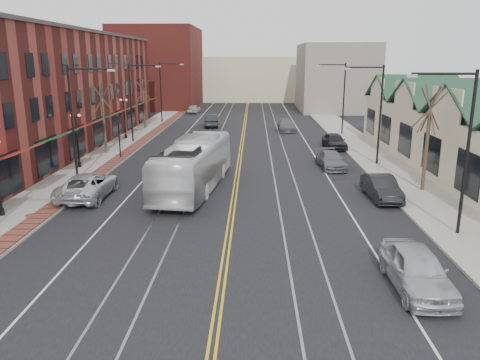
# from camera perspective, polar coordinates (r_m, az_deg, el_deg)

# --- Properties ---
(ground) EXTENTS (160.00, 160.00, 0.00)m
(ground) POSITION_cam_1_polar(r_m,az_deg,el_deg) (18.54, -2.35, -13.16)
(ground) COLOR black
(ground) RESTS_ON ground
(sidewalk_left) EXTENTS (4.00, 120.00, 0.15)m
(sidewalk_left) POSITION_cam_1_polar(r_m,az_deg,el_deg) (39.62, -17.85, 1.42)
(sidewalk_left) COLOR gray
(sidewalk_left) RESTS_ON ground
(sidewalk_right) EXTENTS (4.00, 120.00, 0.15)m
(sidewalk_right) POSITION_cam_1_polar(r_m,az_deg,el_deg) (38.88, 17.74, 1.18)
(sidewalk_right) COLOR gray
(sidewalk_right) RESTS_ON ground
(building_left) EXTENTS (10.00, 50.00, 11.00)m
(building_left) POSITION_cam_1_polar(r_m,az_deg,el_deg) (47.95, -23.62, 9.66)
(building_left) COLOR maroon
(building_left) RESTS_ON ground
(building_right) EXTENTS (8.00, 36.00, 4.60)m
(building_right) POSITION_cam_1_polar(r_m,az_deg,el_deg) (40.54, 26.18, 4.12)
(building_right) COLOR beige
(building_right) RESTS_ON ground
(backdrop_left) EXTENTS (14.00, 18.00, 14.00)m
(backdrop_left) POSITION_cam_1_polar(r_m,az_deg,el_deg) (88.08, -9.85, 13.33)
(backdrop_left) COLOR maroon
(backdrop_left) RESTS_ON ground
(backdrop_mid) EXTENTS (22.00, 14.00, 9.00)m
(backdrop_mid) POSITION_cam_1_polar(r_m,az_deg,el_deg) (101.45, 1.02, 12.27)
(backdrop_mid) COLOR beige
(backdrop_mid) RESTS_ON ground
(backdrop_right) EXTENTS (12.00, 16.00, 11.00)m
(backdrop_right) POSITION_cam_1_polar(r_m,az_deg,el_deg) (82.58, 11.56, 12.14)
(backdrop_right) COLOR slate
(backdrop_right) RESTS_ON ground
(streetlight_l_1) EXTENTS (3.33, 0.25, 8.00)m
(streetlight_l_1) POSITION_cam_1_polar(r_m,az_deg,el_deg) (34.80, -19.15, 7.86)
(streetlight_l_1) COLOR black
(streetlight_l_1) RESTS_ON sidewalk_left
(streetlight_l_2) EXTENTS (3.33, 0.25, 8.00)m
(streetlight_l_2) POSITION_cam_1_polar(r_m,az_deg,el_deg) (50.02, -12.71, 10.12)
(streetlight_l_2) COLOR black
(streetlight_l_2) RESTS_ON sidewalk_left
(streetlight_l_3) EXTENTS (3.33, 0.25, 8.00)m
(streetlight_l_3) POSITION_cam_1_polar(r_m,az_deg,el_deg) (65.62, -9.27, 11.27)
(streetlight_l_3) COLOR black
(streetlight_l_3) RESTS_ON sidewalk_left
(streetlight_r_0) EXTENTS (3.33, 0.25, 8.00)m
(streetlight_r_0) POSITION_cam_1_polar(r_m,az_deg,el_deg) (24.69, 25.21, 4.81)
(streetlight_r_0) COLOR black
(streetlight_r_0) RESTS_ON sidewalk_right
(streetlight_r_1) EXTENTS (3.33, 0.25, 8.00)m
(streetlight_r_1) POSITION_cam_1_polar(r_m,az_deg,el_deg) (39.76, 16.18, 8.83)
(streetlight_r_1) COLOR black
(streetlight_r_1) RESTS_ON sidewalk_right
(streetlight_r_2) EXTENTS (3.33, 0.25, 8.00)m
(streetlight_r_2) POSITION_cam_1_polar(r_m,az_deg,el_deg) (55.36, 12.12, 10.55)
(streetlight_r_2) COLOR black
(streetlight_r_2) RESTS_ON sidewalk_right
(lamppost_l_2) EXTENTS (0.84, 0.28, 4.27)m
(lamppost_l_2) POSITION_cam_1_polar(r_m,az_deg,el_deg) (39.50, -19.19, 4.42)
(lamppost_l_2) COLOR black
(lamppost_l_2) RESTS_ON sidewalk_left
(lamppost_l_3) EXTENTS (0.84, 0.28, 4.27)m
(lamppost_l_3) POSITION_cam_1_polar(r_m,az_deg,el_deg) (52.67, -13.87, 7.17)
(lamppost_l_3) COLOR black
(lamppost_l_3) RESTS_ON sidewalk_left
(tree_left_near) EXTENTS (1.78, 1.37, 6.48)m
(tree_left_near) POSITION_cam_1_polar(r_m,az_deg,el_deg) (44.82, -16.29, 7.47)
(tree_left_near) COLOR #382B21
(tree_left_near) RESTS_ON sidewalk_left
(tree_left_far) EXTENTS (1.66, 1.28, 6.02)m
(tree_left_far) POSITION_cam_1_polar(r_m,az_deg,el_deg) (60.19, -11.65, 9.20)
(tree_left_far) COLOR #382B21
(tree_left_far) RESTS_ON sidewalk_left
(tree_right_mid) EXTENTS (1.90, 1.46, 6.93)m
(tree_right_mid) POSITION_cam_1_polar(r_m,az_deg,el_deg) (32.75, 21.90, 4.98)
(tree_right_mid) COLOR #382B21
(tree_right_mid) RESTS_ON sidewalk_right
(manhole_far) EXTENTS (0.60, 0.60, 0.02)m
(manhole_far) POSITION_cam_1_polar(r_m,az_deg,el_deg) (28.63, -24.18, -3.94)
(manhole_far) COLOR #592D19
(manhole_far) RESTS_ON sidewalk_left
(traffic_signal) EXTENTS (0.18, 0.15, 3.80)m
(traffic_signal) POSITION_cam_1_polar(r_m,az_deg,el_deg) (42.52, -14.54, 5.64)
(traffic_signal) COLOR black
(traffic_signal) RESTS_ON sidewalk_left
(transit_bus) EXTENTS (4.31, 12.45, 3.40)m
(transit_bus) POSITION_cam_1_polar(r_m,az_deg,el_deg) (31.58, -5.61, 1.85)
(transit_bus) COLOR silver
(transit_bus) RESTS_ON ground
(parked_suv) EXTENTS (2.69, 5.82, 1.62)m
(parked_suv) POSITION_cam_1_polar(r_m,az_deg,el_deg) (31.24, -18.05, -0.64)
(parked_suv) COLOR silver
(parked_suv) RESTS_ON ground
(parked_car_a) EXTENTS (2.00, 4.83, 1.64)m
(parked_car_a) POSITION_cam_1_polar(r_m,az_deg,el_deg) (19.41, 20.74, -10.15)
(parked_car_a) COLOR #B2B6BA
(parked_car_a) RESTS_ON ground
(parked_car_b) EXTENTS (1.77, 4.57, 1.48)m
(parked_car_b) POSITION_cam_1_polar(r_m,az_deg,el_deg) (30.75, 16.86, -0.91)
(parked_car_b) COLOR black
(parked_car_b) RESTS_ON ground
(parked_car_c) EXTENTS (2.22, 4.71, 1.33)m
(parked_car_c) POSITION_cam_1_polar(r_m,az_deg,el_deg) (38.57, 11.03, 2.41)
(parked_car_c) COLOR slate
(parked_car_c) RESTS_ON ground
(parked_car_d) EXTENTS (2.19, 4.61, 1.52)m
(parked_car_d) POSITION_cam_1_polar(r_m,az_deg,el_deg) (47.06, 11.44, 4.69)
(parked_car_d) COLOR black
(parked_car_d) RESTS_ON ground
(distant_car_left) EXTENTS (2.16, 5.02, 1.61)m
(distant_car_left) POSITION_cam_1_polar(r_m,az_deg,el_deg) (61.44, -3.52, 7.26)
(distant_car_left) COLOR #222328
(distant_car_left) RESTS_ON ground
(distant_car_right) EXTENTS (2.10, 4.95, 1.42)m
(distant_car_right) POSITION_cam_1_polar(r_m,az_deg,el_deg) (57.82, 5.68, 6.66)
(distant_car_right) COLOR #5E5D64
(distant_car_right) RESTS_ON ground
(distant_car_far) EXTENTS (2.10, 4.27, 1.40)m
(distant_car_far) POSITION_cam_1_polar(r_m,az_deg,el_deg) (77.04, -5.59, 8.63)
(distant_car_far) COLOR #BABBC3
(distant_car_far) RESTS_ON ground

